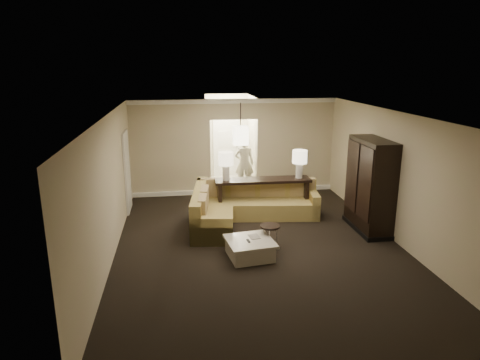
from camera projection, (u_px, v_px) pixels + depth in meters
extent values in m
plane|color=black|center=(259.00, 246.00, 9.13)|extent=(8.00, 8.00, 0.00)
cube|color=beige|center=(234.00, 147.00, 12.58)|extent=(6.00, 0.04, 2.80)
cube|color=beige|center=(325.00, 276.00, 4.94)|extent=(6.00, 0.04, 2.80)
cube|color=beige|center=(109.00, 189.00, 8.34)|extent=(0.04, 8.00, 2.80)
cube|color=beige|center=(397.00, 178.00, 9.18)|extent=(0.04, 8.00, 2.80)
cube|color=white|center=(261.00, 115.00, 8.39)|extent=(6.00, 8.00, 0.02)
cube|color=white|center=(234.00, 101.00, 12.18)|extent=(6.00, 0.10, 0.12)
cube|color=white|center=(234.00, 191.00, 12.88)|extent=(6.00, 0.10, 0.12)
cube|color=white|center=(127.00, 172.00, 11.11)|extent=(0.05, 0.90, 2.10)
cube|color=silver|center=(230.00, 183.00, 13.90)|extent=(1.40, 2.00, 0.01)
cube|color=#F5EBC8|center=(208.00, 141.00, 13.43)|extent=(0.04, 2.00, 2.80)
cube|color=#F5EBC8|center=(252.00, 140.00, 13.63)|extent=(0.04, 2.00, 2.80)
cube|color=#F5EBC8|center=(226.00, 136.00, 14.48)|extent=(1.40, 0.04, 2.80)
cube|color=white|center=(227.00, 146.00, 14.55)|extent=(0.90, 0.05, 2.10)
cube|color=brown|center=(257.00, 208.00, 10.89)|extent=(3.16, 1.31, 0.43)
cube|color=brown|center=(213.00, 225.00, 9.74)|extent=(1.10, 1.54, 0.43)
cube|color=brown|center=(256.00, 187.00, 11.10)|extent=(3.07, 0.64, 0.47)
cube|color=brown|center=(199.00, 199.00, 10.11)|extent=(0.56, 2.47, 0.47)
cube|color=brown|center=(313.00, 204.00, 10.89)|extent=(0.32, 0.94, 0.63)
cube|color=brown|center=(212.00, 231.00, 9.12)|extent=(0.94, 0.32, 0.63)
cube|color=#A48057|center=(213.00, 187.00, 11.03)|extent=(0.65, 0.24, 0.47)
cube|color=#A48057|center=(243.00, 187.00, 11.04)|extent=(0.65, 0.24, 0.47)
cube|color=#A48057|center=(272.00, 187.00, 11.05)|extent=(0.65, 0.24, 0.47)
cube|color=#A48057|center=(302.00, 187.00, 11.06)|extent=(0.65, 0.24, 0.47)
cube|color=#A48057|center=(205.00, 197.00, 10.21)|extent=(0.24, 0.63, 0.47)
cube|color=#A48057|center=(203.00, 207.00, 9.52)|extent=(0.24, 0.63, 0.47)
cube|color=beige|center=(250.00, 250.00, 8.60)|extent=(0.92, 0.92, 0.31)
cube|color=beige|center=(250.00, 241.00, 8.55)|extent=(1.03, 1.03, 0.05)
cube|color=black|center=(248.00, 241.00, 8.49)|extent=(0.06, 0.15, 0.02)
cube|color=#B8ADA1|center=(254.00, 237.00, 8.71)|extent=(0.24, 0.30, 0.01)
cube|color=black|center=(263.00, 180.00, 10.86)|extent=(2.45, 0.62, 0.07)
cube|color=black|center=(220.00, 199.00, 10.86)|extent=(0.10, 0.50, 0.88)
cube|color=black|center=(304.00, 196.00, 11.11)|extent=(0.10, 0.50, 0.88)
cube|color=black|center=(262.00, 209.00, 11.07)|extent=(2.34, 0.56, 0.04)
cube|color=black|center=(370.00, 185.00, 9.79)|extent=(0.59, 1.43, 2.15)
cube|color=black|center=(365.00, 184.00, 9.37)|extent=(0.03, 0.63, 1.64)
cube|color=black|center=(352.00, 176.00, 10.05)|extent=(0.03, 0.63, 1.64)
cube|color=black|center=(367.00, 227.00, 10.06)|extent=(0.63, 1.49, 0.10)
cylinder|color=black|center=(270.00, 226.00, 8.90)|extent=(0.42, 0.42, 0.04)
torus|color=silver|center=(270.00, 244.00, 9.01)|extent=(0.34, 0.34, 0.02)
cylinder|color=silver|center=(276.00, 236.00, 9.03)|extent=(0.02, 0.02, 0.49)
cylinder|color=silver|center=(263.00, 236.00, 9.06)|extent=(0.02, 0.02, 0.49)
cylinder|color=silver|center=(270.00, 241.00, 8.81)|extent=(0.02, 0.02, 0.49)
cylinder|color=silver|center=(226.00, 173.00, 10.70)|extent=(0.18, 0.18, 0.39)
cylinder|color=#FFE9BF|center=(226.00, 159.00, 10.60)|extent=(0.38, 0.38, 0.33)
cylinder|color=silver|center=(299.00, 170.00, 10.91)|extent=(0.18, 0.18, 0.39)
cylinder|color=#FFE9BF|center=(300.00, 157.00, 10.81)|extent=(0.38, 0.38, 0.33)
cylinder|color=black|center=(241.00, 114.00, 11.04)|extent=(0.02, 0.02, 0.60)
cube|color=#FFF1C6|center=(241.00, 135.00, 11.19)|extent=(0.38, 0.38, 0.48)
imported|color=beige|center=(244.00, 161.00, 13.04)|extent=(0.68, 0.48, 1.81)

